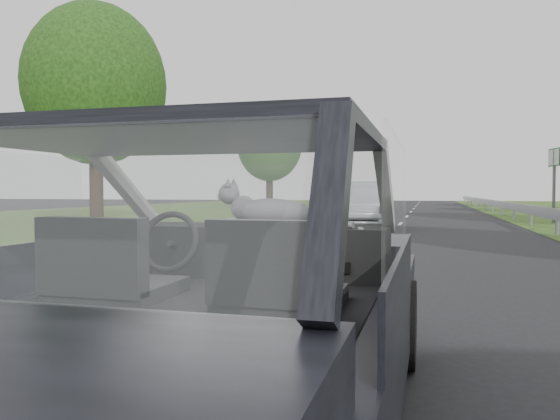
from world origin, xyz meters
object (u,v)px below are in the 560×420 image
Objects in this scene: other_car at (358,204)px; highway_sign at (554,186)px; cat at (271,210)px; subject_car at (213,290)px.

highway_sign reaches higher than other_car.
highway_sign is at bearing 26.49° from other_car.
cat is 0.22× the size of highway_sign.
cat is at bearing 80.57° from subject_car.
other_car is (-1.38, 14.97, -0.32)m from cat.
cat is at bearing -91.43° from other_car.
subject_car reaches higher than cat.
cat is (0.11, 0.63, 0.37)m from subject_car.
highway_sign is (5.54, 20.06, 0.69)m from subject_car.
cat is at bearing -114.62° from highway_sign.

